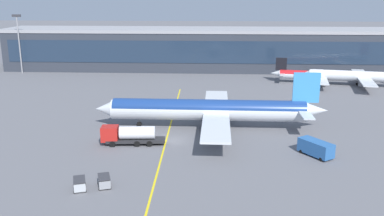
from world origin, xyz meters
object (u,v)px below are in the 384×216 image
(fuel_tanker, at_px, (129,135))
(main_airliner, at_px, (210,110))
(baggage_cart_1, at_px, (104,181))
(commuter_jet_far, at_px, (360,76))
(commuter_jet_near, at_px, (323,76))
(baggage_cart_0, at_px, (80,184))
(lavatory_truck, at_px, (315,147))

(fuel_tanker, bearing_deg, main_airliner, 35.96)
(main_airliner, bearing_deg, baggage_cart_1, -117.43)
(commuter_jet_far, height_order, commuter_jet_near, commuter_jet_far)
(baggage_cart_0, relative_size, baggage_cart_1, 1.00)
(fuel_tanker, distance_m, baggage_cart_0, 17.87)
(main_airliner, xyz_separation_m, fuel_tanker, (-13.71, -9.95, -1.89))
(main_airliner, xyz_separation_m, commuter_jet_near, (31.97, 43.64, -1.22))
(lavatory_truck, distance_m, baggage_cart_1, 33.36)
(main_airliner, xyz_separation_m, baggage_cart_0, (-16.78, -27.52, -2.85))
(baggage_cart_1, bearing_deg, commuter_jet_far, 50.66)
(commuter_jet_near, bearing_deg, fuel_tanker, -130.45)
(main_airliner, bearing_deg, commuter_jet_near, 53.77)
(baggage_cart_1, relative_size, commuter_jet_far, 0.09)
(lavatory_truck, xyz_separation_m, commuter_jet_near, (14.99, 57.16, 0.99))
(main_airliner, xyz_separation_m, baggage_cart_1, (-13.75, -26.49, -2.85))
(baggage_cart_0, bearing_deg, lavatory_truck, 22.53)
(main_airliner, distance_m, baggage_cart_0, 32.36)
(baggage_cart_0, height_order, baggage_cart_1, same)
(commuter_jet_far, relative_size, commuter_jet_near, 1.08)
(baggage_cart_0, xyz_separation_m, baggage_cart_1, (3.03, 1.04, 0.00))
(baggage_cart_0, xyz_separation_m, commuter_jet_near, (48.75, 71.17, 1.63))
(baggage_cart_0, height_order, commuter_jet_far, commuter_jet_far)
(lavatory_truck, bearing_deg, fuel_tanker, 173.36)
(lavatory_truck, distance_m, commuter_jet_far, 59.63)
(baggage_cart_1, relative_size, commuter_jet_near, 0.10)
(commuter_jet_far, bearing_deg, baggage_cart_0, -130.41)
(main_airliner, height_order, commuter_jet_far, main_airliner)
(commuter_jet_far, bearing_deg, lavatory_truck, -114.22)
(main_airliner, distance_m, commuter_jet_far, 58.19)
(main_airliner, bearing_deg, fuel_tanker, -144.04)
(fuel_tanker, relative_size, commuter_jet_far, 0.34)
(baggage_cart_0, bearing_deg, commuter_jet_far, 49.59)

